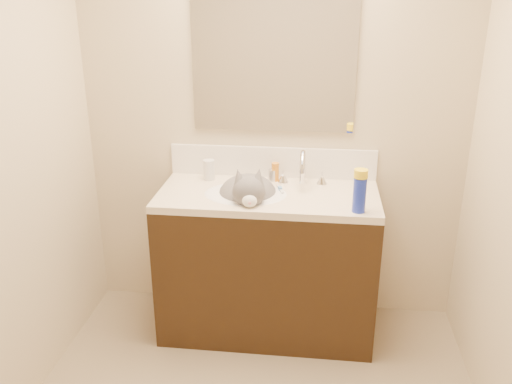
% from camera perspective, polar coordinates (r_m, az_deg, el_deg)
% --- Properties ---
extents(room_shell, '(2.24, 2.54, 2.52)m').
position_cam_1_polar(room_shell, '(1.83, -1.55, 7.29)').
color(room_shell, '#C4B292').
rests_on(room_shell, ground).
extents(vanity_cabinet, '(1.20, 0.55, 0.82)m').
position_cam_1_polar(vanity_cabinet, '(3.14, 1.21, -7.75)').
color(vanity_cabinet, black).
rests_on(vanity_cabinet, ground).
extents(counter_slab, '(1.20, 0.55, 0.04)m').
position_cam_1_polar(counter_slab, '(2.96, 1.27, -0.43)').
color(counter_slab, beige).
rests_on(counter_slab, vanity_cabinet).
extents(basin, '(0.45, 0.36, 0.14)m').
position_cam_1_polar(basin, '(2.96, -1.11, -1.44)').
color(basin, white).
rests_on(basin, vanity_cabinet).
extents(faucet, '(0.28, 0.20, 0.21)m').
position_cam_1_polar(faucet, '(3.04, 4.92, 2.23)').
color(faucet, silver).
rests_on(faucet, counter_slab).
extents(cat, '(0.42, 0.48, 0.34)m').
position_cam_1_polar(cat, '(2.95, -0.82, -0.43)').
color(cat, '#575557').
rests_on(cat, basin).
extents(backsplash, '(1.20, 0.02, 0.18)m').
position_cam_1_polar(backsplash, '(3.17, 1.75, 3.16)').
color(backsplash, white).
rests_on(backsplash, counter_slab).
extents(mirror, '(0.90, 0.02, 0.80)m').
position_cam_1_polar(mirror, '(3.04, 1.87, 13.82)').
color(mirror, white).
rests_on(mirror, room_shell).
extents(pill_bottle, '(0.08, 0.08, 0.12)m').
position_cam_1_polar(pill_bottle, '(3.14, -4.97, 2.33)').
color(pill_bottle, silver).
rests_on(pill_bottle, counter_slab).
extents(pill_label, '(0.07, 0.07, 0.04)m').
position_cam_1_polar(pill_label, '(3.14, -4.96, 2.06)').
color(pill_label, orange).
rests_on(pill_label, pill_bottle).
extents(silver_jar, '(0.06, 0.06, 0.07)m').
position_cam_1_polar(silver_jar, '(3.12, 1.81, 1.81)').
color(silver_jar, '#B7B7BC').
rests_on(silver_jar, counter_slab).
extents(amber_bottle, '(0.05, 0.05, 0.11)m').
position_cam_1_polar(amber_bottle, '(3.11, 2.03, 2.13)').
color(amber_bottle, orange).
rests_on(amber_bottle, counter_slab).
extents(toothbrush, '(0.05, 0.12, 0.01)m').
position_cam_1_polar(toothbrush, '(2.99, 2.55, 0.31)').
color(toothbrush, silver).
rests_on(toothbrush, counter_slab).
extents(toothbrush_head, '(0.03, 0.04, 0.02)m').
position_cam_1_polar(toothbrush_head, '(2.99, 2.56, 0.39)').
color(toothbrush_head, '#6498D6').
rests_on(toothbrush_head, counter_slab).
extents(spray_can, '(0.07, 0.07, 0.18)m').
position_cam_1_polar(spray_can, '(2.72, 10.83, -0.31)').
color(spray_can, '#1A2DBC').
rests_on(spray_can, counter_slab).
extents(spray_cap, '(0.08, 0.08, 0.04)m').
position_cam_1_polar(spray_cap, '(2.68, 10.99, 1.91)').
color(spray_cap, yellow).
rests_on(spray_cap, spray_can).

